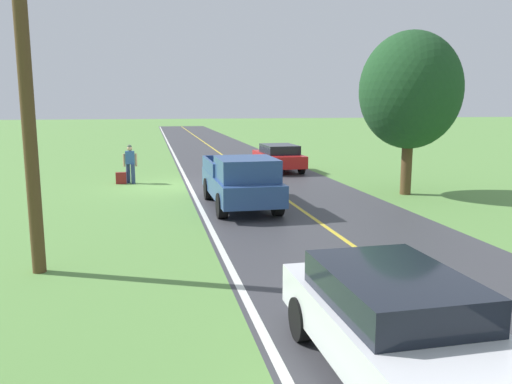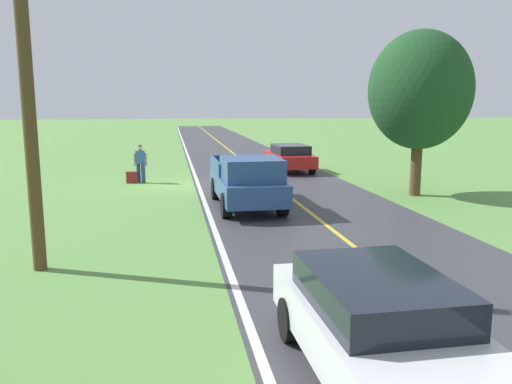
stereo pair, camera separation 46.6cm
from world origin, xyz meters
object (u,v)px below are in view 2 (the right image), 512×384
object	(u,v)px
suitcase_carried	(132,177)
pickup_truck_passing	(247,180)
hitchhiker_walking	(141,161)
sedan_near_oncoming	(290,157)
sedan_ahead_same_lane	(380,326)
utility_pole_roadside	(26,72)
tree_far_side_near	(420,91)

from	to	relation	value
suitcase_carried	pickup_truck_passing	distance (m)	7.76
hitchhiker_walking	sedan_near_oncoming	world-z (taller)	hitchhiker_walking
hitchhiker_walking	sedan_ahead_same_lane	distance (m)	18.26
hitchhiker_walking	utility_pole_roadside	world-z (taller)	utility_pole_roadside
tree_far_side_near	utility_pole_roadside	world-z (taller)	utility_pole_roadside
utility_pole_roadside	tree_far_side_near	bearing A→B (deg)	-149.62
pickup_truck_passing	hitchhiker_walking	bearing A→B (deg)	-58.88
tree_far_side_near	utility_pole_roadside	size ratio (longest dim) A/B	0.75
sedan_ahead_same_lane	utility_pole_roadside	bearing A→B (deg)	-45.48
sedan_near_oncoming	suitcase_carried	bearing A→B (deg)	20.16
hitchhiker_walking	tree_far_side_near	world-z (taller)	tree_far_side_near
pickup_truck_passing	sedan_ahead_same_lane	xyz separation A→B (m)	(-0.01, 11.35, -0.21)
tree_far_side_near	hitchhiker_walking	bearing A→B (deg)	-25.40
pickup_truck_passing	utility_pole_roadside	world-z (taller)	utility_pole_roadside
hitchhiker_walking	sedan_near_oncoming	distance (m)	8.11
utility_pole_roadside	hitchhiker_walking	bearing A→B (deg)	-97.01
suitcase_carried	pickup_truck_passing	world-z (taller)	pickup_truck_passing
suitcase_carried	sedan_ahead_same_lane	distance (m)	18.28
suitcase_carried	utility_pole_roadside	size ratio (longest dim) A/B	0.06
sedan_near_oncoming	utility_pole_roadside	xyz separation A→B (m)	(9.10, 15.16, 3.43)
hitchhiker_walking	sedan_ahead_same_lane	xyz separation A→B (m)	(-3.92, 17.83, -0.23)
suitcase_carried	sedan_near_oncoming	distance (m)	8.54
suitcase_carried	utility_pole_roadside	bearing A→B (deg)	-5.56
hitchhiker_walking	tree_far_side_near	size ratio (longest dim) A/B	0.28
pickup_truck_passing	tree_far_side_near	size ratio (longest dim) A/B	0.86
hitchhiker_walking	pickup_truck_passing	xyz separation A→B (m)	(-3.91, 6.48, -0.01)
suitcase_carried	tree_far_side_near	bearing A→B (deg)	65.34
utility_pole_roadside	sedan_near_oncoming	bearing A→B (deg)	-120.98
suitcase_carried	utility_pole_roadside	world-z (taller)	utility_pole_roadside
tree_far_side_near	sedan_ahead_same_lane	world-z (taller)	tree_far_side_near
sedan_ahead_same_lane	hitchhiker_walking	bearing A→B (deg)	-77.59
hitchhiker_walking	sedan_near_oncoming	bearing A→B (deg)	-159.38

